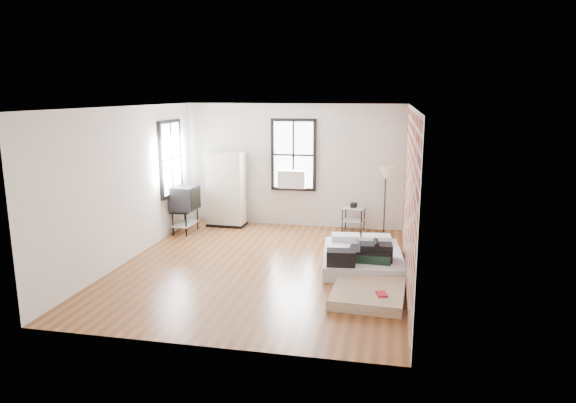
% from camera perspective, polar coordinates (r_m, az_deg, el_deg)
% --- Properties ---
extents(ground, '(6.00, 6.00, 0.00)m').
position_cam_1_polar(ground, '(9.22, -2.91, -7.21)').
color(ground, brown).
rests_on(ground, ground).
extents(room_shell, '(5.02, 6.02, 2.80)m').
position_cam_1_polar(room_shell, '(9.10, -1.05, 3.81)').
color(room_shell, silver).
rests_on(room_shell, ground).
extents(mattress_main, '(1.56, 2.00, 0.60)m').
position_cam_1_polar(mattress_main, '(9.28, 8.25, -6.12)').
color(mattress_main, white).
rests_on(mattress_main, ground).
extents(mattress_bare, '(1.17, 2.06, 0.43)m').
position_cam_1_polar(mattress_bare, '(8.41, 9.16, -8.34)').
color(mattress_bare, '#C6B28F').
rests_on(mattress_bare, ground).
extents(wardrobe, '(0.88, 0.53, 1.72)m').
position_cam_1_polar(wardrobe, '(11.88, -6.87, 1.35)').
color(wardrobe, black).
rests_on(wardrobe, ground).
extents(side_table, '(0.54, 0.45, 0.64)m').
position_cam_1_polar(side_table, '(11.47, 7.29, -1.21)').
color(side_table, black).
rests_on(side_table, ground).
extents(floor_lamp, '(0.32, 0.32, 1.49)m').
position_cam_1_polar(floor_lamp, '(11.22, 10.81, 2.70)').
color(floor_lamp, black).
rests_on(floor_lamp, ground).
extents(tv_stand, '(0.54, 0.75, 1.04)m').
position_cam_1_polar(tv_stand, '(11.44, -11.40, 0.21)').
color(tv_stand, black).
rests_on(tv_stand, ground).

